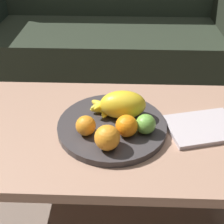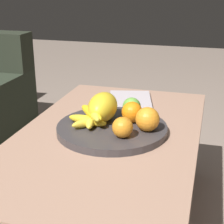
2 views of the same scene
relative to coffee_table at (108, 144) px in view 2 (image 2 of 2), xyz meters
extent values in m
cube|color=#A57C65|center=(0.00, 0.00, 0.02)|extent=(1.08, 0.62, 0.04)
cylinder|color=gray|center=(0.50, -0.27, -0.18)|extent=(0.05, 0.05, 0.36)
cylinder|color=tan|center=(0.50, 0.27, -0.18)|extent=(0.05, 0.05, 0.36)
cylinder|color=#393536|center=(0.01, -0.01, 0.06)|extent=(0.39, 0.39, 0.03)
ellipsoid|color=yellow|center=(0.05, 0.03, 0.12)|extent=(0.17, 0.11, 0.10)
sphere|color=orange|center=(0.00, -0.14, 0.11)|extent=(0.08, 0.08, 0.08)
sphere|color=orange|center=(-0.08, -0.07, 0.10)|extent=(0.07, 0.07, 0.07)
sphere|color=orange|center=(0.06, -0.07, 0.11)|extent=(0.08, 0.08, 0.08)
sphere|color=#69A83F|center=(0.13, -0.05, 0.10)|extent=(0.07, 0.07, 0.07)
ellipsoid|color=yellow|center=(-0.01, 0.07, 0.09)|extent=(0.06, 0.15, 0.03)
ellipsoid|color=yellow|center=(0.00, 0.06, 0.09)|extent=(0.15, 0.07, 0.03)
ellipsoid|color=gold|center=(-0.01, 0.06, 0.09)|extent=(0.14, 0.12, 0.03)
ellipsoid|color=yellow|center=(0.00, 0.06, 0.11)|extent=(0.13, 0.13, 0.03)
ellipsoid|color=yellow|center=(0.00, 0.05, 0.11)|extent=(0.15, 0.10, 0.03)
cube|color=#BEB2B7|center=(0.34, 0.00, 0.05)|extent=(0.29, 0.24, 0.02)
camera|label=1|loc=(0.04, -0.86, 0.73)|focal=48.37mm
camera|label=2|loc=(-1.11, -0.33, 0.56)|focal=57.60mm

